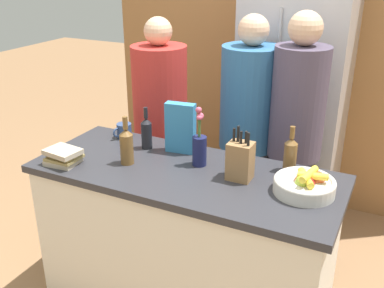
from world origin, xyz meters
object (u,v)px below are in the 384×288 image
bottle_wine (147,132)px  flower_vase (199,147)px  refrigerator (294,96)px  coffee_mug (124,131)px  person_in_red_tee (295,134)px  knife_block (240,160)px  bottle_oil (127,145)px  person_at_sink (161,121)px  book_stack (63,156)px  bottle_vinegar (290,154)px  cereal_box (180,128)px  person_in_blue (248,128)px  fruit_bowl (305,184)px

bottle_wine → flower_vase: bearing=-10.7°
refrigerator → flower_vase: refrigerator is taller
coffee_mug → person_in_red_tee: (0.97, 0.40, 0.01)m
knife_block → bottle_wine: knife_block is taller
bottle_oil → person_at_sink: 0.73m
book_stack → bottle_vinegar: size_ratio=0.81×
refrigerator → bottle_vinegar: refrigerator is taller
bottle_wine → person_in_red_tee: bearing=31.9°
cereal_box → person_in_blue: 0.56m
bottle_vinegar → fruit_bowl: bearing=-57.7°
bottle_vinegar → cereal_box: bearing=-177.0°
cereal_box → person_in_red_tee: size_ratio=0.17×
coffee_mug → book_stack: size_ratio=0.62×
refrigerator → book_stack: 1.72m
person_in_red_tee → bottle_vinegar: bearing=-77.3°
bottle_vinegar → knife_block: bearing=-135.2°
fruit_bowl → person_in_red_tee: size_ratio=0.18×
flower_vase → person_in_red_tee: 0.67m
knife_block → person_at_sink: person_at_sink is taller
bottle_wine → person_in_red_tee: person_in_red_tee is taller
refrigerator → flower_vase: (-0.21, -1.17, 0.00)m
bottle_wine → person_in_red_tee: size_ratio=0.15×
knife_block → person_in_blue: 0.69m
bottle_oil → bottle_wine: (-0.01, 0.23, -0.01)m
refrigerator → cereal_box: bearing=-110.1°
bottle_wine → person_in_red_tee: 0.90m
refrigerator → coffee_mug: bearing=-128.2°
book_stack → person_in_blue: person_in_blue is taller
cereal_box → person_at_sink: size_ratio=0.18×
refrigerator → knife_block: refrigerator is taller
cereal_box → bottle_wine: 0.21m
person_at_sink → person_in_blue: (0.62, 0.07, 0.03)m
bottle_vinegar → person_in_red_tee: person_in_red_tee is taller
coffee_mug → bottle_wine: size_ratio=0.49×
fruit_bowl → cereal_box: cereal_box is taller
fruit_bowl → knife_block: bearing=179.2°
bottle_wine → refrigerator: bearing=61.8°
bottle_wine → person_in_blue: 0.70m
flower_vase → person_at_sink: bearing=135.8°
fruit_bowl → person_at_sink: size_ratio=0.19×
refrigerator → fruit_bowl: refrigerator is taller
knife_block → flower_vase: (-0.25, 0.06, 0.00)m
bottle_wine → person_at_sink: bearing=110.7°
knife_block → flower_vase: bearing=167.6°
person_in_red_tee → coffee_mug: bearing=-155.3°
knife_block → bottle_vinegar: knife_block is taller
flower_vase → cereal_box: size_ratio=1.13×
person_in_blue → person_in_red_tee: bearing=-18.4°
knife_block → person_in_blue: bearing=105.8°
flower_vase → cereal_box: bearing=146.9°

